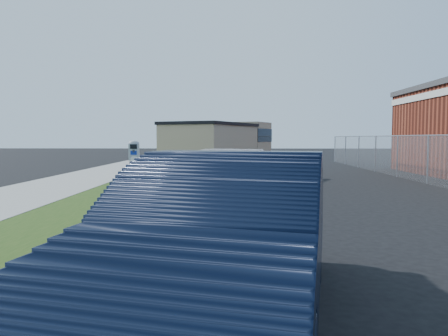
{
  "coord_description": "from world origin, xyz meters",
  "views": [
    {
      "loc": [
        -1.15,
        -9.28,
        1.72
      ],
      "look_at": [
        -1.4,
        1.0,
        1.0
      ],
      "focal_mm": 35.0,
      "sensor_mm": 36.0,
      "label": 1
    }
  ],
  "objects_px": {
    "navy_sedan": "(226,241)",
    "dump_truck": "(223,147)",
    "parking_meter": "(134,162)",
    "white_wagon": "(220,180)"
  },
  "relations": [
    {
      "from": "white_wagon",
      "to": "navy_sedan",
      "type": "distance_m",
      "value": 6.25
    },
    {
      "from": "dump_truck",
      "to": "navy_sedan",
      "type": "bearing_deg",
      "value": -64.09
    },
    {
      "from": "navy_sedan",
      "to": "parking_meter",
      "type": "bearing_deg",
      "value": 124.01
    },
    {
      "from": "white_wagon",
      "to": "dump_truck",
      "type": "height_order",
      "value": "dump_truck"
    },
    {
      "from": "navy_sedan",
      "to": "dump_truck",
      "type": "bearing_deg",
      "value": 103.34
    },
    {
      "from": "parking_meter",
      "to": "navy_sedan",
      "type": "height_order",
      "value": "parking_meter"
    },
    {
      "from": "white_wagon",
      "to": "navy_sedan",
      "type": "height_order",
      "value": "navy_sedan"
    },
    {
      "from": "navy_sedan",
      "to": "dump_truck",
      "type": "relative_size",
      "value": 0.75
    },
    {
      "from": "white_wagon",
      "to": "dump_truck",
      "type": "xyz_separation_m",
      "value": [
        -0.12,
        7.28,
        0.61
      ]
    },
    {
      "from": "parking_meter",
      "to": "white_wagon",
      "type": "xyz_separation_m",
      "value": [
        1.63,
        1.62,
        -0.52
      ]
    }
  ]
}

